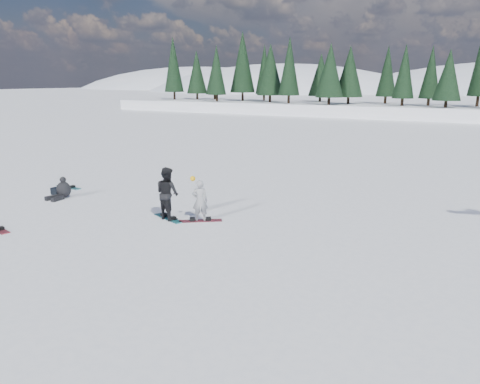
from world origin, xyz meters
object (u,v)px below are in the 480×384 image
seated_rider (63,190)px  gear_bag (57,191)px  snowboarder_woman (200,200)px  snowboard_loose_c (68,187)px  snowboarder_man (167,193)px

seated_rider → gear_bag: seated_rider is taller
snowboarder_woman → gear_bag: snowboarder_woman is taller
seated_rider → gear_bag: (-0.70, 0.26, -0.19)m
snowboarder_woman → snowboard_loose_c: 8.36m
snowboard_loose_c → snowboarder_man: bearing=-8.1°
gear_bag → snowboard_loose_c: bearing=118.5°
seated_rider → snowboarder_woman: bearing=3.1°
snowboarder_woman → gear_bag: (-7.55, 0.24, -0.60)m
gear_bag → snowboard_loose_c: gear_bag is taller
snowboarder_woman → gear_bag: size_ratio=3.59×
seated_rider → gear_bag: bearing=162.7°
snowboarder_woman → seated_rider: bearing=-33.8°
snowboarder_woman → snowboarder_man: snowboarder_man is taller
snowboarder_man → gear_bag: 6.45m
snowboarder_woman → seated_rider: snowboarder_woman is taller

